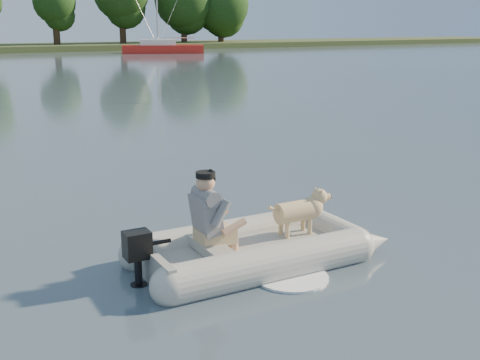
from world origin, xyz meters
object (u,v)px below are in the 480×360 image
man (208,211)px  dog (296,215)px  dinghy (257,218)px  sailboat (162,48)px

man → dog: size_ratio=1.16×
dog → dinghy: bearing=-175.4°
man → dog: 1.24m
dog → man: bearing=-180.0°
dinghy → dog: bearing=4.6°
dinghy → man: 0.66m
dog → sailboat: sailboat is taller
dinghy → dog: dinghy is taller
dog → sailboat: 52.18m
dinghy → sailboat: 52.43m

